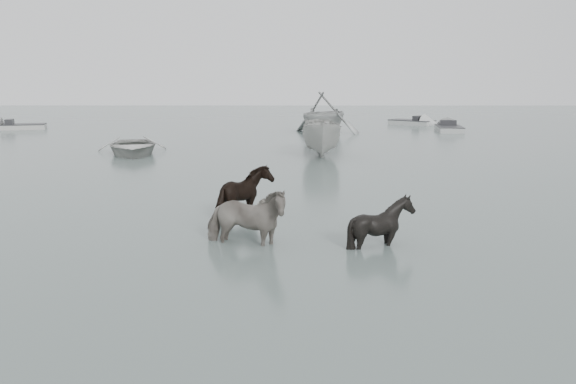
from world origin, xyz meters
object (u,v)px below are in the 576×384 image
object	(u,v)px
pony_pinto	(245,209)
pony_dark	(246,188)
rowboat_lead	(132,144)
pony_black	(382,212)

from	to	relation	value
pony_pinto	pony_dark	xyz separation A→B (m)	(-0.19, 2.68, -0.06)
pony_dark	rowboat_lead	distance (m)	14.29
pony_dark	rowboat_lead	size ratio (longest dim) A/B	0.32
pony_pinto	pony_dark	world-z (taller)	pony_pinto
pony_pinto	pony_black	size ratio (longest dim) A/B	1.32
pony_pinto	rowboat_lead	bearing A→B (deg)	37.60
pony_pinto	pony_black	world-z (taller)	pony_pinto
pony_dark	rowboat_lead	xyz separation A→B (m)	(-6.51, 12.71, -0.26)
pony_dark	pony_black	distance (m)	4.09
rowboat_lead	pony_pinto	bearing A→B (deg)	-81.49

